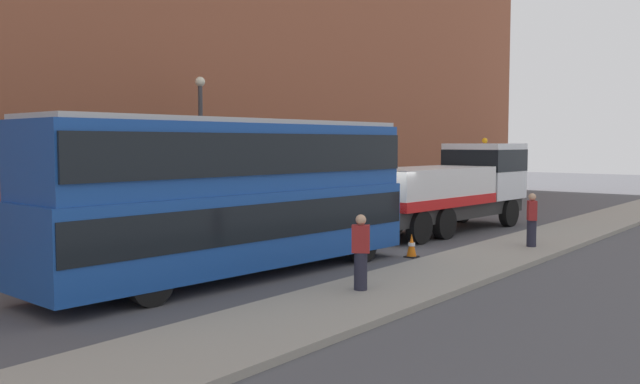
{
  "coord_description": "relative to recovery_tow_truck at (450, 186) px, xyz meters",
  "views": [
    {
      "loc": [
        -18.48,
        -12.49,
        3.46
      ],
      "look_at": [
        -2.62,
        -0.08,
        2.0
      ],
      "focal_mm": 38.16,
      "sensor_mm": 36.0,
      "label": 1
    }
  ],
  "objects": [
    {
      "name": "building_facade",
      "position": [
        -5.64,
        8.38,
        6.31
      ],
      "size": [
        60.0,
        1.5,
        16.0
      ],
      "color": "#935138",
      "rests_on": "ground_plane"
    },
    {
      "name": "recovery_tow_truck",
      "position": [
        0.0,
        0.0,
        0.0
      ],
      "size": [
        10.22,
        3.26,
        3.67
      ],
      "rotation": [
        0.0,
        0.0,
        -0.07
      ],
      "color": "#2D2D2D",
      "rests_on": "ground_plane"
    },
    {
      "name": "traffic_cone_near_bus",
      "position": [
        -6.37,
        -2.01,
        -1.42
      ],
      "size": [
        0.36,
        0.36,
        0.72
      ],
      "color": "orange",
      "rests_on": "ground_plane"
    },
    {
      "name": "double_decker_bus",
      "position": [
        -11.79,
        0.03,
        0.47
      ],
      "size": [
        11.16,
        3.32,
        4.06
      ],
      "rotation": [
        0.0,
        0.0,
        -0.07
      ],
      "color": "#19479E",
      "rests_on": "ground_plane"
    },
    {
      "name": "street_lamp",
      "position": [
        -7.39,
        6.18,
        1.71
      ],
      "size": [
        0.36,
        0.36,
        5.83
      ],
      "color": "#38383D",
      "rests_on": "ground_plane"
    },
    {
      "name": "ground_plane",
      "position": [
        -5.64,
        0.11,
        -1.76
      ],
      "size": [
        120.0,
        120.0,
        0.0
      ],
      "primitive_type": "plane",
      "color": "#4C4C51"
    },
    {
      "name": "pedestrian_onlooker",
      "position": [
        -11.64,
        -3.78,
        -0.77
      ],
      "size": [
        0.43,
        0.48,
        1.71
      ],
      "rotation": [
        0.0,
        0.0,
        0.57
      ],
      "color": "#232333",
      "rests_on": "near_kerb"
    },
    {
      "name": "pedestrian_bystander",
      "position": [
        -3.0,
        -4.44,
        -0.77
      ],
      "size": [
        0.48,
        0.43,
        1.71
      ],
      "rotation": [
        0.0,
        0.0,
        2.1
      ],
      "color": "#232333",
      "rests_on": "near_kerb"
    },
    {
      "name": "near_kerb",
      "position": [
        -5.64,
        -4.09,
        -1.68
      ],
      "size": [
        60.0,
        2.8,
        0.15
      ],
      "primitive_type": "cube",
      "color": "gray",
      "rests_on": "ground_plane"
    }
  ]
}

